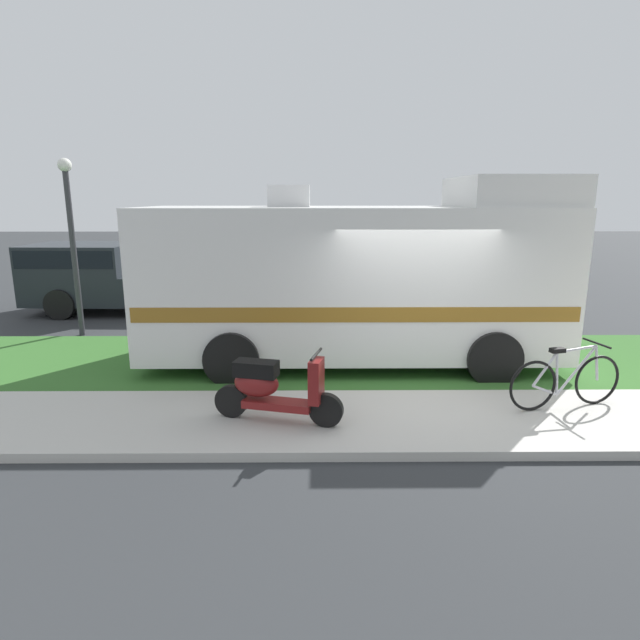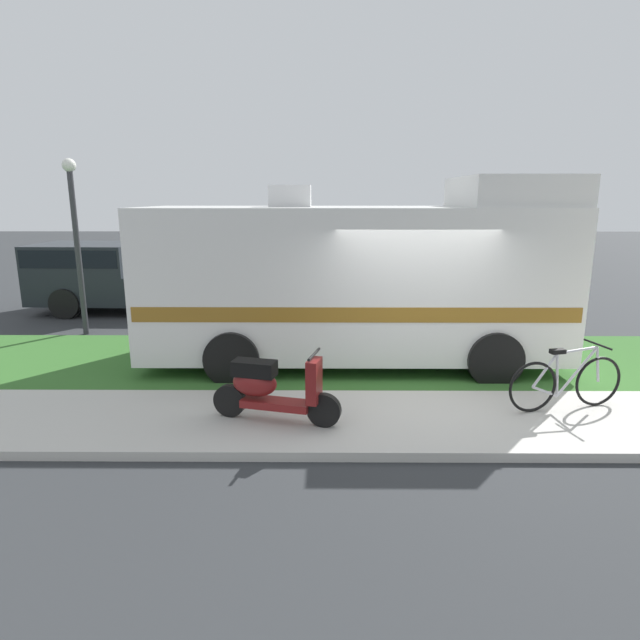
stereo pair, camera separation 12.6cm
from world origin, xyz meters
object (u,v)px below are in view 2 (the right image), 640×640
object	(u,v)px
scooter	(271,388)
pickup_truck_near	(123,275)
street_lamp_post	(76,229)
motorhome_rv	(359,279)
bicycle	(566,382)

from	to	relation	value
scooter	pickup_truck_near	xyz separation A→B (m)	(-4.63, 7.40, 0.38)
scooter	pickup_truck_near	world-z (taller)	pickup_truck_near
pickup_truck_near	street_lamp_post	world-z (taller)	street_lamp_post
scooter	motorhome_rv	bearing A→B (deg)	65.02
bicycle	street_lamp_post	xyz separation A→B (m)	(-8.62, 4.48, 1.80)
pickup_truck_near	motorhome_rv	bearing A→B (deg)	-37.74
street_lamp_post	bicycle	bearing A→B (deg)	-27.47
scooter	street_lamp_post	size ratio (longest dim) A/B	0.45
bicycle	street_lamp_post	size ratio (longest dim) A/B	0.45
scooter	pickup_truck_near	bearing A→B (deg)	122.00
bicycle	pickup_truck_near	size ratio (longest dim) A/B	0.29
bicycle	street_lamp_post	bearing A→B (deg)	152.53
scooter	street_lamp_post	world-z (taller)	street_lamp_post
scooter	bicycle	world-z (taller)	scooter
street_lamp_post	pickup_truck_near	bearing A→B (deg)	90.44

